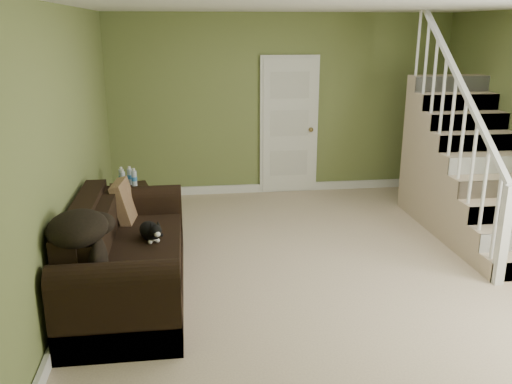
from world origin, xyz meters
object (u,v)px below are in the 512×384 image
object	(u,v)px
cat	(150,231)
sofa	(124,261)
banana	(153,271)
side_table	(131,206)

from	to	relation	value
cat	sofa	bearing A→B (deg)	-176.10
sofa	banana	bearing A→B (deg)	-63.72
sofa	cat	xyz separation A→B (m)	(0.24, 0.11, 0.23)
side_table	cat	xyz separation A→B (m)	(0.34, -1.67, 0.29)
side_table	banana	world-z (taller)	side_table
sofa	banana	world-z (taller)	sofa
sofa	side_table	xyz separation A→B (m)	(-0.10, 1.79, -0.06)
banana	sofa	bearing A→B (deg)	75.38
cat	banana	distance (m)	0.74
sofa	cat	distance (m)	0.35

